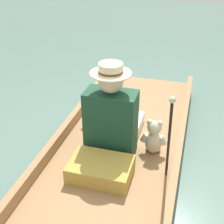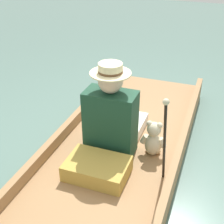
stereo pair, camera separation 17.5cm
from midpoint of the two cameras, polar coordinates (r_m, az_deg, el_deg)
ground_plane at (r=2.98m, az=3.03°, el=-8.31°), size 16.00×16.00×0.00m
punt_boat at (r=2.93m, az=3.07°, el=-7.02°), size 1.14×3.09×0.26m
seat_cushion at (r=2.52m, az=-0.70°, el=-10.32°), size 0.49×0.34×0.14m
seated_person at (r=2.71m, az=2.14°, el=-1.07°), size 0.43×0.74×0.83m
teddy_bear at (r=2.72m, az=9.42°, el=-4.98°), size 0.24×0.14×0.34m
wine_glass at (r=3.13m, az=-2.73°, el=-1.37°), size 0.07×0.07×0.10m
walking_cane at (r=2.20m, az=11.88°, el=-4.41°), size 0.04×0.25×0.81m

